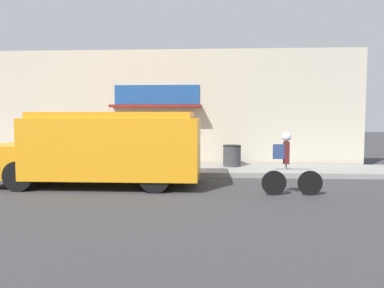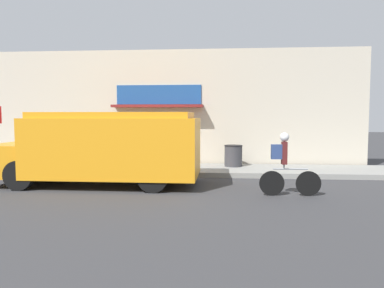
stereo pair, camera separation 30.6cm
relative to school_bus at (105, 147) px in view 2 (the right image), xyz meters
The scene contains 6 objects.
ground_plane 1.96m from the school_bus, 64.08° to the left, with size 70.00×70.00×0.00m, color #38383A.
sidewalk 2.90m from the school_bus, 74.92° to the left, with size 28.00×2.34×0.17m.
storefront 4.20m from the school_bus, 79.84° to the left, with size 16.00×0.80×4.50m.
school_bus is the anchor object (origin of this frame).
cyclist 5.03m from the school_bus, 12.14° to the right, with size 1.52×0.22×1.58m.
trash_bin 4.86m from the school_bus, 39.36° to the left, with size 0.65×0.65×0.76m.
Camera 2 is at (2.68, -11.85, 1.99)m, focal length 35.00 mm.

